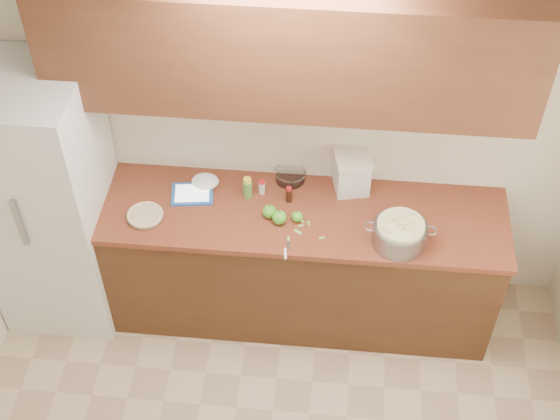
# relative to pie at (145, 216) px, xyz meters

# --- Properties ---
(room_shell) EXTENTS (3.60, 3.60, 3.60)m
(room_shell) POSITION_rel_pie_xyz_m (0.82, -1.34, 0.36)
(room_shell) COLOR tan
(room_shell) RESTS_ON ground
(counter_run) EXTENTS (2.64, 0.68, 0.92)m
(counter_run) POSITION_rel_pie_xyz_m (0.82, 0.13, -0.48)
(counter_run) COLOR #492A14
(counter_run) RESTS_ON ground
(upper_cabinets) EXTENTS (2.60, 0.34, 0.70)m
(upper_cabinets) POSITION_rel_pie_xyz_m (0.82, 0.29, 1.01)
(upper_cabinets) COLOR #592E1B
(upper_cabinets) RESTS_ON room_shell
(fridge) EXTENTS (0.70, 0.70, 1.80)m
(fridge) POSITION_rel_pie_xyz_m (-0.62, 0.10, -0.04)
(fridge) COLOR silver
(fridge) RESTS_ON ground
(pie) EXTENTS (0.22, 0.22, 0.04)m
(pie) POSITION_rel_pie_xyz_m (0.00, 0.00, 0.00)
(pie) COLOR silver
(pie) RESTS_ON counter_run
(colander) EXTENTS (0.41, 0.31, 0.15)m
(colander) POSITION_rel_pie_xyz_m (1.48, -0.05, 0.06)
(colander) COLOR gray
(colander) RESTS_ON counter_run
(flour_canister) EXTENTS (0.25, 0.25, 0.26)m
(flour_canister) POSITION_rel_pie_xyz_m (1.19, 0.37, 0.11)
(flour_canister) COLOR silver
(flour_canister) RESTS_ON counter_run
(tablet) EXTENTS (0.27, 0.22, 0.02)m
(tablet) POSITION_rel_pie_xyz_m (0.24, 0.21, -0.01)
(tablet) COLOR #2255A4
(tablet) RESTS_ON counter_run
(paring_knife) EXTENTS (0.04, 0.16, 0.02)m
(paring_knife) POSITION_rel_pie_xyz_m (0.85, -0.19, -0.01)
(paring_knife) COLOR gray
(paring_knife) RESTS_ON counter_run
(lemon_bottle) EXTENTS (0.05, 0.05, 0.15)m
(lemon_bottle) POSITION_rel_pie_xyz_m (0.58, 0.23, 0.05)
(lemon_bottle) COLOR #4C8C38
(lemon_bottle) RESTS_ON counter_run
(cinnamon_shaker) EXTENTS (0.04, 0.04, 0.10)m
(cinnamon_shaker) POSITION_rel_pie_xyz_m (0.66, 0.27, 0.03)
(cinnamon_shaker) COLOR beige
(cinnamon_shaker) RESTS_ON counter_run
(vanilla_bottle) EXTENTS (0.04, 0.04, 0.11)m
(vanilla_bottle) POSITION_rel_pie_xyz_m (0.83, 0.22, 0.03)
(vanilla_bottle) COLOR black
(vanilla_bottle) RESTS_ON counter_run
(mixing_bowl) EXTENTS (0.20, 0.20, 0.07)m
(mixing_bowl) POSITION_rel_pie_xyz_m (0.82, 0.40, 0.02)
(mixing_bowl) COLOR silver
(mixing_bowl) RESTS_ON counter_run
(paper_towel) EXTENTS (0.18, 0.15, 0.07)m
(paper_towel) POSITION_rel_pie_xyz_m (0.31, 0.30, 0.02)
(paper_towel) COLOR white
(paper_towel) RESTS_ON counter_run
(apple_left) EXTENTS (0.08, 0.08, 0.09)m
(apple_left) POSITION_rel_pie_xyz_m (0.73, 0.08, 0.02)
(apple_left) COLOR #4AA125
(apple_left) RESTS_ON counter_run
(apple_center) EXTENTS (0.07, 0.07, 0.08)m
(apple_center) POSITION_rel_pie_xyz_m (0.89, 0.06, 0.02)
(apple_center) COLOR #4AA125
(apple_center) RESTS_ON counter_run
(apple_front) EXTENTS (0.09, 0.09, 0.10)m
(apple_front) POSITION_rel_pie_xyz_m (0.79, 0.04, 0.02)
(apple_front) COLOR #4AA125
(apple_front) RESTS_ON counter_run
(peel_a) EXTENTS (0.02, 0.03, 0.00)m
(peel_a) POSITION_rel_pie_xyz_m (0.96, 0.05, -0.02)
(peel_a) COLOR #79AB53
(peel_a) RESTS_ON counter_run
(peel_b) EXTENTS (0.02, 0.04, 0.00)m
(peel_b) POSITION_rel_pie_xyz_m (0.85, -0.09, -0.02)
(peel_b) COLOR #79AB53
(peel_b) RESTS_ON counter_run
(peel_c) EXTENTS (0.05, 0.04, 0.00)m
(peel_c) POSITION_rel_pie_xyz_m (0.90, -0.03, -0.02)
(peel_c) COLOR #79AB53
(peel_c) RESTS_ON counter_run
(peel_d) EXTENTS (0.04, 0.02, 0.00)m
(peel_d) POSITION_rel_pie_xyz_m (1.04, -0.06, -0.02)
(peel_d) COLOR #79AB53
(peel_d) RESTS_ON counter_run
(peel_e) EXTENTS (0.03, 0.03, 0.00)m
(peel_e) POSITION_rel_pie_xyz_m (0.91, 0.02, -0.02)
(peel_e) COLOR #79AB53
(peel_e) RESTS_ON counter_run
(peel_f) EXTENTS (0.04, 0.05, 0.00)m
(peel_f) POSITION_rel_pie_xyz_m (0.91, 0.07, -0.02)
(peel_f) COLOR #79AB53
(peel_f) RESTS_ON counter_run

